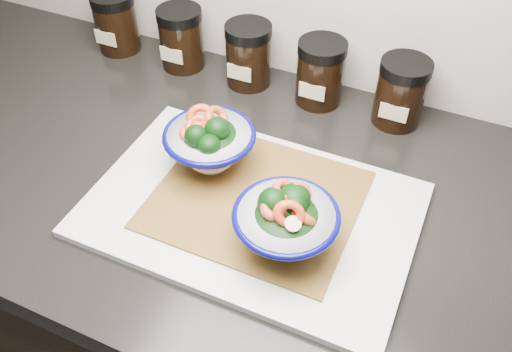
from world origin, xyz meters
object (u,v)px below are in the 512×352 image
at_px(spice_jar_a, 116,22).
at_px(spice_jar_b, 181,38).
at_px(spice_jar_c, 248,55).
at_px(spice_jar_d, 320,72).
at_px(bowl_right, 286,222).
at_px(bowl_left, 210,143).
at_px(spice_jar_e, 401,92).
at_px(cutting_board, 251,210).

bearing_deg(spice_jar_a, spice_jar_b, 0.00).
xyz_separation_m(spice_jar_c, spice_jar_d, (0.13, 0.00, 0.00)).
xyz_separation_m(bowl_right, spice_jar_d, (-0.07, 0.33, -0.00)).
distance_m(bowl_left, spice_jar_a, 0.40).
xyz_separation_m(spice_jar_d, spice_jar_e, (0.14, 0.00, 0.00)).
bearing_deg(spice_jar_c, spice_jar_b, 180.00).
xyz_separation_m(bowl_right, spice_jar_c, (-0.21, 0.33, -0.00)).
xyz_separation_m(bowl_right, spice_jar_b, (-0.34, 0.33, -0.00)).
relative_size(spice_jar_b, spice_jar_d, 1.00).
bearing_deg(bowl_right, bowl_left, 149.11).
height_order(cutting_board, bowl_right, bowl_right).
height_order(spice_jar_a, spice_jar_c, same).
bearing_deg(spice_jar_e, spice_jar_c, 180.00).
bearing_deg(spice_jar_e, spice_jar_a, 180.00).
height_order(bowl_right, spice_jar_b, bowl_right).
bearing_deg(spice_jar_d, spice_jar_c, 180.00).
xyz_separation_m(bowl_left, spice_jar_d, (0.08, 0.24, -0.00)).
xyz_separation_m(bowl_left, spice_jar_c, (-0.05, 0.24, -0.00)).
relative_size(spice_jar_a, spice_jar_b, 1.00).
xyz_separation_m(spice_jar_a, spice_jar_e, (0.55, 0.00, 0.00)).
relative_size(spice_jar_a, spice_jar_d, 1.00).
bearing_deg(bowl_right, cutting_board, 146.75).
bearing_deg(spice_jar_c, spice_jar_a, 180.00).
relative_size(cutting_board, spice_jar_d, 3.98).
relative_size(bowl_left, spice_jar_a, 1.19).
distance_m(spice_jar_d, spice_jar_e, 0.14).
height_order(bowl_right, spice_jar_a, bowl_right).
bearing_deg(spice_jar_c, spice_jar_d, 0.00).
height_order(cutting_board, bowl_left, bowl_left).
relative_size(cutting_board, bowl_left, 3.34).
xyz_separation_m(cutting_board, spice_jar_b, (-0.27, 0.29, 0.05)).
distance_m(cutting_board, spice_jar_b, 0.40).
relative_size(bowl_left, spice_jar_c, 1.19).
xyz_separation_m(spice_jar_a, spice_jar_c, (0.28, 0.00, 0.00)).
relative_size(cutting_board, spice_jar_e, 3.98).
xyz_separation_m(bowl_left, spice_jar_e, (0.22, 0.24, -0.00)).
bearing_deg(bowl_right, spice_jar_c, 121.70).
distance_m(spice_jar_b, spice_jar_c, 0.14).
bearing_deg(bowl_right, spice_jar_a, 145.51).
distance_m(spice_jar_c, spice_jar_d, 0.13).
relative_size(bowl_left, spice_jar_d, 1.19).
height_order(cutting_board, spice_jar_e, spice_jar_e).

